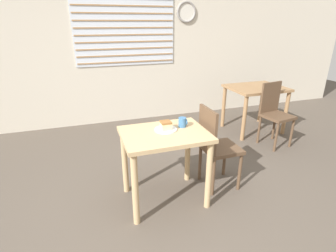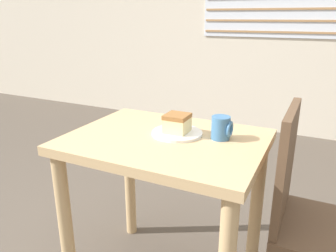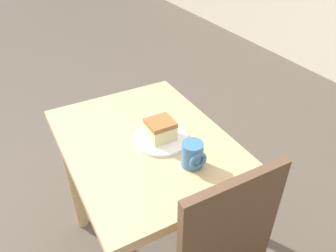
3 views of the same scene
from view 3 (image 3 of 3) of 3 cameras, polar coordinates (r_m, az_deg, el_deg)
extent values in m
cube|color=tan|center=(1.32, -3.92, -3.10)|extent=(0.82, 0.62, 0.04)
cylinder|color=tan|center=(1.78, -16.23, -8.75)|extent=(0.06, 0.06, 0.72)
cylinder|color=tan|center=(1.90, -1.01, -3.82)|extent=(0.06, 0.06, 0.72)
cylinder|color=tan|center=(1.50, 12.74, -19.14)|extent=(0.06, 0.06, 0.72)
cube|color=brown|center=(1.08, 10.70, -17.75)|extent=(0.03, 0.36, 0.45)
cylinder|color=white|center=(1.30, -1.25, -2.20)|extent=(0.22, 0.22, 0.01)
cube|color=beige|center=(1.28, -1.31, -0.93)|extent=(0.10, 0.10, 0.06)
cube|color=#936033|center=(1.26, -1.34, 0.52)|extent=(0.10, 0.10, 0.02)
cylinder|color=teal|center=(1.17, 4.24, -4.95)|extent=(0.08, 0.08, 0.10)
torus|color=teal|center=(1.14, 5.29, -6.05)|extent=(0.01, 0.07, 0.07)
camera|label=1|loc=(2.43, -80.49, 11.87)|focal=28.00mm
camera|label=2|loc=(0.89, -79.28, -17.61)|focal=35.00mm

